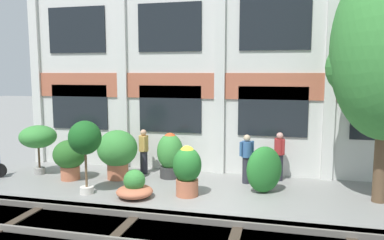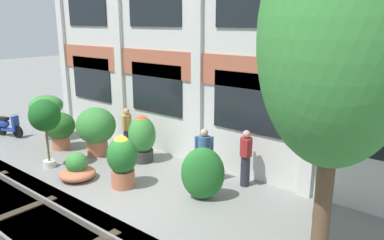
{
  "view_description": "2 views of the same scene",
  "coord_description": "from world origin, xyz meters",
  "px_view_note": "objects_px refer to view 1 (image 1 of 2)",
  "views": [
    {
      "loc": [
        2.16,
        -9.8,
        3.56
      ],
      "look_at": [
        -0.49,
        1.04,
        2.14
      ],
      "focal_mm": 35.0,
      "sensor_mm": 36.0,
      "label": 1
    },
    {
      "loc": [
        7.13,
        -5.79,
        4.45
      ],
      "look_at": [
        0.9,
        1.75,
        1.88
      ],
      "focal_mm": 35.0,
      "sensor_mm": 36.0,
      "label": 2
    }
  ],
  "objects_px": {
    "potted_plant_ribbed_drum": "(187,168)",
    "potted_plant_terracotta_small": "(85,140)",
    "topiary_hedge": "(264,170)",
    "potted_plant_wide_bowl": "(135,187)",
    "potted_plant_glazed_jar": "(170,153)",
    "potted_plant_tall_urn": "(38,138)",
    "potted_plant_stone_basin": "(70,157)",
    "potted_plant_fluted_column": "(117,151)",
    "resident_by_doorway": "(279,155)",
    "resident_watching_tracks": "(247,157)",
    "resident_near_plants": "(144,150)"
  },
  "relations": [
    {
      "from": "potted_plant_ribbed_drum",
      "to": "potted_plant_terracotta_small",
      "type": "bearing_deg",
      "value": -169.81
    },
    {
      "from": "potted_plant_terracotta_small",
      "to": "topiary_hedge",
      "type": "distance_m",
      "value": 5.35
    },
    {
      "from": "potted_plant_wide_bowl",
      "to": "topiary_hedge",
      "type": "height_order",
      "value": "topiary_hedge"
    },
    {
      "from": "potted_plant_terracotta_small",
      "to": "potted_plant_glazed_jar",
      "type": "distance_m",
      "value": 3.04
    },
    {
      "from": "potted_plant_wide_bowl",
      "to": "potted_plant_tall_urn",
      "type": "distance_m",
      "value": 4.61
    },
    {
      "from": "potted_plant_stone_basin",
      "to": "potted_plant_glazed_jar",
      "type": "relative_size",
      "value": 0.87
    },
    {
      "from": "potted_plant_fluted_column",
      "to": "potted_plant_terracotta_small",
      "type": "relative_size",
      "value": 0.76
    },
    {
      "from": "potted_plant_ribbed_drum",
      "to": "resident_by_doorway",
      "type": "xyz_separation_m",
      "value": [
        2.57,
        2.22,
        0.05
      ]
    },
    {
      "from": "potted_plant_ribbed_drum",
      "to": "potted_plant_glazed_jar",
      "type": "bearing_deg",
      "value": 121.28
    },
    {
      "from": "resident_watching_tracks",
      "to": "potted_plant_tall_urn",
      "type": "bearing_deg",
      "value": -123.05
    },
    {
      "from": "potted_plant_tall_urn",
      "to": "topiary_hedge",
      "type": "relative_size",
      "value": 1.25
    },
    {
      "from": "potted_plant_wide_bowl",
      "to": "potted_plant_glazed_jar",
      "type": "relative_size",
      "value": 0.68
    },
    {
      "from": "potted_plant_wide_bowl",
      "to": "potted_plant_terracotta_small",
      "type": "height_order",
      "value": "potted_plant_terracotta_small"
    },
    {
      "from": "potted_plant_ribbed_drum",
      "to": "topiary_hedge",
      "type": "bearing_deg",
      "value": 21.05
    },
    {
      "from": "potted_plant_terracotta_small",
      "to": "resident_watching_tracks",
      "type": "distance_m",
      "value": 5.05
    },
    {
      "from": "potted_plant_terracotta_small",
      "to": "potted_plant_ribbed_drum",
      "type": "distance_m",
      "value": 3.09
    },
    {
      "from": "resident_by_doorway",
      "to": "potted_plant_terracotta_small",
      "type": "bearing_deg",
      "value": -8.2
    },
    {
      "from": "potted_plant_glazed_jar",
      "to": "resident_near_plants",
      "type": "height_order",
      "value": "resident_near_plants"
    },
    {
      "from": "resident_by_doorway",
      "to": "resident_near_plants",
      "type": "relative_size",
      "value": 1.02
    },
    {
      "from": "potted_plant_ribbed_drum",
      "to": "resident_near_plants",
      "type": "distance_m",
      "value": 2.89
    },
    {
      "from": "potted_plant_terracotta_small",
      "to": "resident_by_doorway",
      "type": "relative_size",
      "value": 1.35
    },
    {
      "from": "resident_by_doorway",
      "to": "resident_watching_tracks",
      "type": "distance_m",
      "value": 1.17
    },
    {
      "from": "potted_plant_wide_bowl",
      "to": "topiary_hedge",
      "type": "relative_size",
      "value": 0.76
    },
    {
      "from": "potted_plant_stone_basin",
      "to": "potted_plant_ribbed_drum",
      "type": "bearing_deg",
      "value": -9.2
    },
    {
      "from": "potted_plant_tall_urn",
      "to": "resident_watching_tracks",
      "type": "bearing_deg",
      "value": 5.0
    },
    {
      "from": "potted_plant_fluted_column",
      "to": "potted_plant_ribbed_drum",
      "type": "height_order",
      "value": "potted_plant_fluted_column"
    },
    {
      "from": "potted_plant_tall_urn",
      "to": "topiary_hedge",
      "type": "xyz_separation_m",
      "value": [
        7.81,
        -0.2,
        -0.61
      ]
    },
    {
      "from": "potted_plant_fluted_column",
      "to": "potted_plant_glazed_jar",
      "type": "height_order",
      "value": "potted_plant_fluted_column"
    },
    {
      "from": "potted_plant_ribbed_drum",
      "to": "potted_plant_stone_basin",
      "type": "xyz_separation_m",
      "value": [
        -4.23,
        0.68,
        -0.04
      ]
    },
    {
      "from": "potted_plant_ribbed_drum",
      "to": "potted_plant_stone_basin",
      "type": "bearing_deg",
      "value": 170.8
    },
    {
      "from": "resident_watching_tracks",
      "to": "potted_plant_fluted_column",
      "type": "bearing_deg",
      "value": -121.34
    },
    {
      "from": "resident_watching_tracks",
      "to": "potted_plant_ribbed_drum",
      "type": "bearing_deg",
      "value": -81.24
    },
    {
      "from": "potted_plant_glazed_jar",
      "to": "topiary_hedge",
      "type": "xyz_separation_m",
      "value": [
        3.19,
        -0.88,
        -0.14
      ]
    },
    {
      "from": "potted_plant_fluted_column",
      "to": "resident_watching_tracks",
      "type": "bearing_deg",
      "value": 6.71
    },
    {
      "from": "potted_plant_fluted_column",
      "to": "potted_plant_stone_basin",
      "type": "xyz_separation_m",
      "value": [
        -1.51,
        -0.47,
        -0.18
      ]
    },
    {
      "from": "topiary_hedge",
      "to": "potted_plant_stone_basin",
      "type": "bearing_deg",
      "value": -178.69
    },
    {
      "from": "potted_plant_tall_urn",
      "to": "resident_watching_tracks",
      "type": "distance_m",
      "value": 7.25
    },
    {
      "from": "potted_plant_fluted_column",
      "to": "potted_plant_ribbed_drum",
      "type": "distance_m",
      "value": 2.95
    },
    {
      "from": "potted_plant_stone_basin",
      "to": "potted_plant_tall_urn",
      "type": "xyz_separation_m",
      "value": [
        -1.42,
        0.34,
        0.53
      ]
    },
    {
      "from": "potted_plant_terracotta_small",
      "to": "potted_plant_fluted_column",
      "type": "bearing_deg",
      "value": 82.46
    },
    {
      "from": "resident_near_plants",
      "to": "potted_plant_ribbed_drum",
      "type": "bearing_deg",
      "value": 111.84
    },
    {
      "from": "potted_plant_ribbed_drum",
      "to": "resident_watching_tracks",
      "type": "relative_size",
      "value": 0.93
    },
    {
      "from": "potted_plant_wide_bowl",
      "to": "resident_watching_tracks",
      "type": "relative_size",
      "value": 0.66
    },
    {
      "from": "potted_plant_fluted_column",
      "to": "topiary_hedge",
      "type": "height_order",
      "value": "potted_plant_fluted_column"
    },
    {
      "from": "potted_plant_wide_bowl",
      "to": "topiary_hedge",
      "type": "xyz_separation_m",
      "value": [
        3.58,
        1.35,
        0.4
      ]
    },
    {
      "from": "potted_plant_stone_basin",
      "to": "resident_near_plants",
      "type": "xyz_separation_m",
      "value": [
        2.13,
        1.3,
        0.07
      ]
    },
    {
      "from": "potted_plant_fluted_column",
      "to": "potted_plant_terracotta_small",
      "type": "bearing_deg",
      "value": -97.54
    },
    {
      "from": "resident_watching_tracks",
      "to": "resident_near_plants",
      "type": "xyz_separation_m",
      "value": [
        -3.65,
        0.33,
        -0.01
      ]
    },
    {
      "from": "potted_plant_tall_urn",
      "to": "potted_plant_fluted_column",
      "type": "bearing_deg",
      "value": 2.5
    },
    {
      "from": "potted_plant_wide_bowl",
      "to": "potted_plant_ribbed_drum",
      "type": "relative_size",
      "value": 0.71
    }
  ]
}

